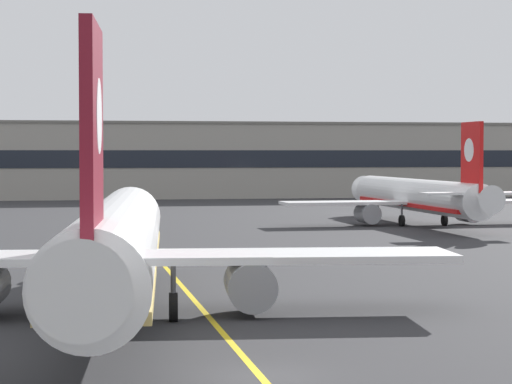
# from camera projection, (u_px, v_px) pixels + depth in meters

# --- Properties ---
(ground_plane) EXTENTS (400.00, 400.00, 0.00)m
(ground_plane) POSITION_uv_depth(u_px,v_px,m) (261.00, 377.00, 35.37)
(ground_plane) COLOR #2D2D30
(taxiway_centreline) EXTENTS (0.84, 180.00, 0.01)m
(taxiway_centreline) POSITION_uv_depth(u_px,v_px,m) (172.00, 274.00, 64.85)
(taxiway_centreline) COLOR yellow
(taxiway_centreline) RESTS_ON ground
(airliner_foreground) EXTENTS (32.31, 41.52, 11.65)m
(airliner_foreground) POSITION_uv_depth(u_px,v_px,m) (117.00, 244.00, 48.42)
(airliner_foreground) COLOR white
(airliner_foreground) RESTS_ON ground
(airliner_background) EXTENTS (28.49, 36.81, 10.34)m
(airliner_background) POSITION_uv_depth(u_px,v_px,m) (418.00, 196.00, 108.31)
(airliner_background) COLOR white
(airliner_background) RESTS_ON ground
(safety_cone_by_nose_gear) EXTENTS (0.44, 0.44, 0.55)m
(safety_cone_by_nose_gear) POSITION_uv_depth(u_px,v_px,m) (126.00, 270.00, 65.16)
(safety_cone_by_nose_gear) COLOR orange
(safety_cone_by_nose_gear) RESTS_ON ground
(terminal_building) EXTENTS (163.87, 12.40, 12.51)m
(terminal_building) POSITION_uv_depth(u_px,v_px,m) (70.00, 160.00, 169.00)
(terminal_building) COLOR #9E998E
(terminal_building) RESTS_ON ground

